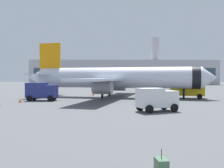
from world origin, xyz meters
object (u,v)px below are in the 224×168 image
Objects in this scene: airplane_at_gate at (115,78)px; safety_cone_far at (159,104)px; service_truck at (42,91)px; fuel_truck at (187,88)px; safety_cone_outer at (93,93)px; cargo_van at (157,98)px; safety_cone_near at (20,100)px; rolling_suitcase at (161,168)px.

airplane_at_gate is 42.27× the size of safety_cone_far.
airplane_at_gate is 13.54m from service_truck.
fuel_truck is 16.08m from safety_cone_far.
safety_cone_outer is at bearing 113.64° from safety_cone_far.
safety_cone_outer is at bearing 157.03° from fuel_truck.
cargo_van is 6.72× the size of safety_cone_near.
safety_cone_near is at bearing -165.36° from fuel_truck.
airplane_at_gate is 7.84m from safety_cone_outer.
safety_cone_near is (-18.40, 10.38, -1.10)m from cargo_van.
safety_cone_near is (-27.38, -7.15, -1.42)m from fuel_truck.
fuel_truck is 5.87× the size of rolling_suitcase.
cargo_van reaches higher than safety_cone_near.
airplane_at_gate is at bearing 90.56° from rolling_suitcase.
airplane_at_gate reaches higher than cargo_van.
fuel_truck reaches higher than safety_cone_near.
service_truck is 5.93× the size of safety_cone_far.
airplane_at_gate is at bearing 172.71° from fuel_truck.
airplane_at_gate reaches higher than service_truck.
cargo_van is at bearing -29.44° from safety_cone_near.
safety_cone_outer reaches higher than safety_cone_near.
safety_cone_outer is at bearing 108.32° from cargo_van.
fuel_truck is (12.84, -1.64, -1.88)m from airplane_at_gate.
fuel_truck is at bearing 62.87° from cargo_van.
service_truck is 34.23m from rolling_suitcase.
fuel_truck is 19.71m from cargo_van.
safety_cone_outer is (-17.21, 7.29, -1.37)m from fuel_truck.
safety_cone_far is (19.47, -6.77, 0.06)m from safety_cone_near.
safety_cone_near is 32.37m from rolling_suitcase.
safety_cone_near is 0.65× the size of rolling_suitcase.
safety_cone_far is 22.43m from rolling_suitcase.
fuel_truck is at bearing -7.29° from airplane_at_gate.
service_truck is 19.74m from safety_cone_far.
rolling_suitcase reaches higher than safety_cone_far.
safety_cone_far is at bearing -119.62° from fuel_truck.
cargo_van is 4.38× the size of rolling_suitcase.
airplane_at_gate reaches higher than fuel_truck.
service_truck is 20.92m from cargo_van.
service_truck is at bearing 111.40° from rolling_suitcase.
cargo_van is at bearing -40.19° from service_truck.
airplane_at_gate is 7.31× the size of cargo_van.
fuel_truck is 9.01× the size of safety_cone_near.
service_truck is 4.14m from safety_cone_near.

